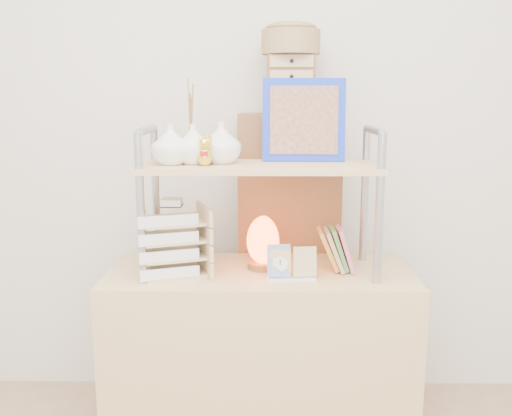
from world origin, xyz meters
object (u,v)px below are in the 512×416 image
Objects in this scene: letter_tray at (173,244)px; desk at (260,358)px; salt_lamp at (263,242)px; cabinet at (288,262)px.

desk is at bearing 6.43° from letter_tray.
desk is at bearing -112.21° from salt_lamp.
cabinet is at bearing 70.70° from desk.
letter_tray is at bearing -169.14° from salt_lamp.
salt_lamp reaches higher than desk.
cabinet is (0.13, 0.37, 0.30)m from desk.
cabinet reaches higher than salt_lamp.
letter_tray reaches higher than salt_lamp.
cabinet is 6.33× the size of salt_lamp.
desk is at bearing -108.53° from cabinet.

